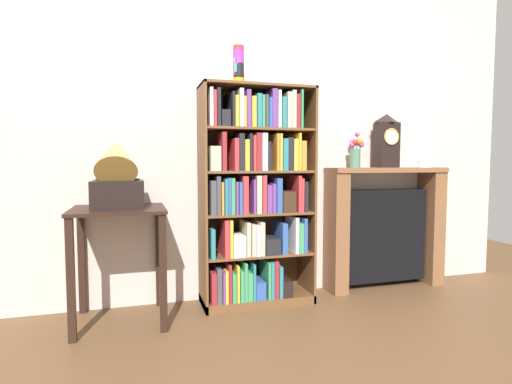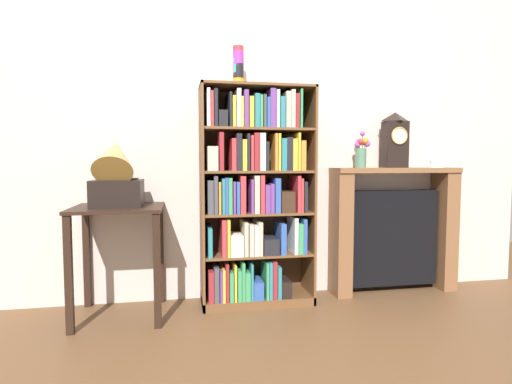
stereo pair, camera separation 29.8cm
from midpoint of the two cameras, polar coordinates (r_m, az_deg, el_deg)
name	(u,v)px [view 2 (the right image)]	position (r m, az deg, el deg)	size (l,w,h in m)	color
ground_plane	(260,310)	(3.03, 3.53, -16.21)	(7.51, 6.40, 0.02)	brown
wall_back	(262,130)	(3.21, 3.60, 8.70)	(4.51, 0.08, 2.60)	beige
bookshelf	(255,199)	(2.97, 2.66, -0.99)	(0.82, 0.34, 1.59)	brown
cup_stack	(238,66)	(3.03, 0.44, 17.31)	(0.08, 0.08, 0.28)	yellow
side_table_left	(119,233)	(2.83, -15.93, -5.54)	(0.58, 0.55, 0.75)	black
gramophone	(116,175)	(2.75, -16.17, 2.25)	(0.32, 0.45, 0.52)	black
fireplace_mantel	(392,230)	(3.53, 20.98, -5.09)	(1.03, 0.24, 1.00)	brown
mantel_clock	(395,140)	(3.47, 21.34, 6.83)	(0.18, 0.14, 0.44)	black
flower_vase	(361,151)	(3.32, 17.12, 5.51)	(0.12, 0.14, 0.28)	#4C7A60
teacup_with_saucer	(436,165)	(3.67, 26.12, 3.49)	(0.14, 0.13, 0.06)	white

